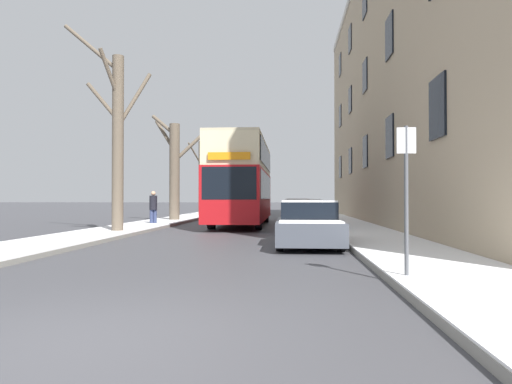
# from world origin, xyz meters

# --- Properties ---
(ground_plane) EXTENTS (320.00, 320.00, 0.00)m
(ground_plane) POSITION_xyz_m (0.00, 0.00, 0.00)
(ground_plane) COLOR #424247
(sidewalk_left) EXTENTS (2.65, 130.00, 0.16)m
(sidewalk_left) POSITION_xyz_m (-5.18, 53.00, 0.08)
(sidewalk_left) COLOR gray
(sidewalk_left) RESTS_ON ground
(sidewalk_right) EXTENTS (2.65, 130.00, 0.16)m
(sidewalk_right) POSITION_xyz_m (5.18, 53.00, 0.08)
(sidewalk_right) COLOR gray
(sidewalk_right) RESTS_ON ground
(terrace_facade_right) EXTENTS (9.10, 35.84, 16.18)m
(terrace_facade_right) POSITION_xyz_m (11.00, 21.57, 8.09)
(terrace_facade_right) COLOR tan
(terrace_facade_right) RESTS_ON ground
(bare_tree_left_0) EXTENTS (3.81, 2.09, 8.91)m
(bare_tree_left_0) POSITION_xyz_m (-4.85, 13.46, 4.05)
(bare_tree_left_0) COLOR brown
(bare_tree_left_0) RESTS_ON ground
(bare_tree_left_1) EXTENTS (3.51, 1.61, 6.75)m
(bare_tree_left_1) POSITION_xyz_m (-4.90, 23.03, 3.33)
(bare_tree_left_1) COLOR brown
(bare_tree_left_1) RESTS_ON ground
(bare_tree_left_2) EXTENTS (2.29, 3.92, 6.11)m
(bare_tree_left_2) POSITION_xyz_m (-4.91, 31.74, 3.28)
(bare_tree_left_2) COLOR brown
(bare_tree_left_2) RESTS_ON ground
(double_decker_bus) EXTENTS (2.62, 11.12, 4.48)m
(double_decker_bus) POSITION_xyz_m (-0.36, 20.02, 2.53)
(double_decker_bus) COLOR red
(double_decker_bus) RESTS_ON ground
(parked_car_0) EXTENTS (1.90, 4.20, 1.40)m
(parked_car_0) POSITION_xyz_m (2.76, 9.32, 0.65)
(parked_car_0) COLOR #474C56
(parked_car_0) RESTS_ON ground
(parked_car_1) EXTENTS (1.82, 4.50, 1.42)m
(parked_car_1) POSITION_xyz_m (2.76, 15.65, 0.66)
(parked_car_1) COLOR navy
(parked_car_1) RESTS_ON ground
(parked_car_2) EXTENTS (1.68, 3.92, 1.29)m
(parked_car_2) POSITION_xyz_m (2.76, 21.30, 0.60)
(parked_car_2) COLOR maroon
(parked_car_2) RESTS_ON ground
(parked_car_3) EXTENTS (1.82, 4.30, 1.44)m
(parked_car_3) POSITION_xyz_m (2.76, 26.76, 0.66)
(parked_car_3) COLOR maroon
(parked_car_3) RESTS_ON ground
(oncoming_van) EXTENTS (1.95, 5.43, 2.50)m
(oncoming_van) POSITION_xyz_m (-1.94, 37.90, 1.35)
(oncoming_van) COLOR #9EA3AD
(oncoming_van) RESTS_ON ground
(pedestrian_left_sidewalk) EXTENTS (0.40, 0.40, 1.84)m
(pedestrian_left_sidewalk) POSITION_xyz_m (-4.98, 18.96, 1.01)
(pedestrian_left_sidewalk) COLOR navy
(pedestrian_left_sidewalk) RESTS_ON ground
(street_sign_post) EXTENTS (0.32, 0.07, 2.69)m
(street_sign_post) POSITION_xyz_m (4.15, 3.27, 1.54)
(street_sign_post) COLOR #4C4F54
(street_sign_post) RESTS_ON ground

